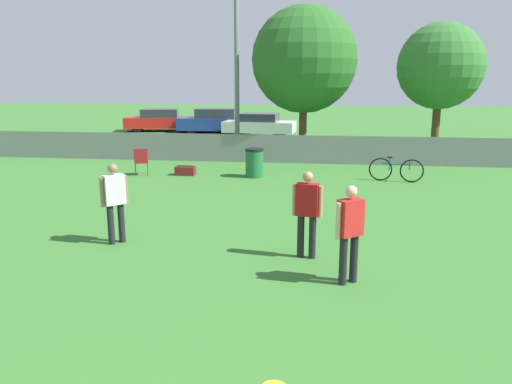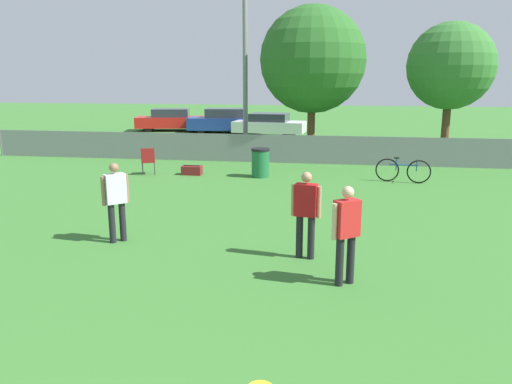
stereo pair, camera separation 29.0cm
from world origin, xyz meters
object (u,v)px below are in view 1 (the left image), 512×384
(player_defender_red, at_px, (350,228))
(player_thrower_red, at_px, (307,209))
(player_receiver_white, at_px, (115,198))
(parked_car_white, at_px, (259,125))
(trash_bin, at_px, (254,163))
(folding_chair_sideline, at_px, (141,160))
(tree_far_right, at_px, (440,66))
(light_pole, at_px, (236,16))
(bicycle_sideline, at_px, (396,170))
(gear_bag_sideline, at_px, (185,171))
(parked_car_blue, at_px, (216,121))
(parked_car_red, at_px, (160,120))
(tree_near_pole, at_px, (304,60))

(player_defender_red, height_order, player_thrower_red, same)
(player_receiver_white, bearing_deg, parked_car_white, 45.22)
(player_thrower_red, xyz_separation_m, trash_bin, (-1.97, 7.53, -0.44))
(player_defender_red, relative_size, folding_chair_sideline, 1.75)
(player_defender_red, distance_m, folding_chair_sideline, 10.68)
(player_defender_red, height_order, parked_car_white, player_defender_red)
(tree_far_right, relative_size, trash_bin, 5.61)
(light_pole, distance_m, parked_car_white, 8.88)
(bicycle_sideline, relative_size, gear_bag_sideline, 2.51)
(bicycle_sideline, bearing_deg, parked_car_white, 125.72)
(player_receiver_white, distance_m, player_defender_red, 4.76)
(folding_chair_sideline, xyz_separation_m, parked_car_blue, (-0.31, 13.78, 0.16))
(parked_car_red, bearing_deg, player_defender_red, -76.84)
(parked_car_red, bearing_deg, player_receiver_white, -86.04)
(light_pole, xyz_separation_m, trash_bin, (1.35, -4.68, -5.23))
(trash_bin, bearing_deg, tree_near_pole, 72.92)
(tree_near_pole, height_order, player_receiver_white, tree_near_pole)
(folding_chair_sideline, height_order, parked_car_red, parked_car_red)
(folding_chair_sideline, distance_m, parked_car_blue, 13.78)
(tree_far_right, height_order, parked_car_blue, tree_far_right)
(parked_car_blue, bearing_deg, player_receiver_white, -89.54)
(folding_chair_sideline, xyz_separation_m, parked_car_white, (2.57, 12.19, 0.12))
(bicycle_sideline, distance_m, parked_car_white, 13.50)
(folding_chair_sideline, bearing_deg, tree_near_pole, -156.96)
(light_pole, xyz_separation_m, bicycle_sideline, (5.97, -4.84, -5.33))
(tree_near_pole, height_order, parked_car_red, tree_near_pole)
(tree_near_pole, relative_size, parked_car_white, 1.47)
(light_pole, height_order, gear_bag_sideline, light_pole)
(light_pole, distance_m, bicycle_sideline, 9.36)
(folding_chair_sideline, distance_m, parked_car_white, 12.46)
(folding_chair_sideline, distance_m, gear_bag_sideline, 1.54)
(light_pole, xyz_separation_m, tree_far_right, (8.23, 0.36, -2.01))
(folding_chair_sideline, height_order, gear_bag_sideline, folding_chair_sideline)
(gear_bag_sideline, bearing_deg, tree_far_right, 28.39)
(tree_far_right, height_order, parked_car_red, tree_far_right)
(player_thrower_red, bearing_deg, player_defender_red, -47.28)
(player_defender_red, height_order, parked_car_red, player_defender_red)
(bicycle_sideline, bearing_deg, parked_car_blue, 132.39)
(tree_far_right, distance_m, folding_chair_sideline, 12.38)
(parked_car_white, bearing_deg, tree_far_right, -35.48)
(player_receiver_white, xyz_separation_m, parked_car_red, (-5.92, 21.10, -0.26))
(folding_chair_sideline, bearing_deg, trash_bin, 163.56)
(player_receiver_white, bearing_deg, parked_car_blue, 53.28)
(player_receiver_white, bearing_deg, parked_car_red, 62.57)
(light_pole, distance_m, player_defender_red, 14.71)
(player_receiver_white, height_order, folding_chair_sideline, player_receiver_white)
(light_pole, distance_m, gear_bag_sideline, 7.33)
(tree_near_pole, height_order, parked_car_blue, tree_near_pole)
(gear_bag_sideline, bearing_deg, player_defender_red, -59.61)
(player_thrower_red, height_order, parked_car_red, player_thrower_red)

